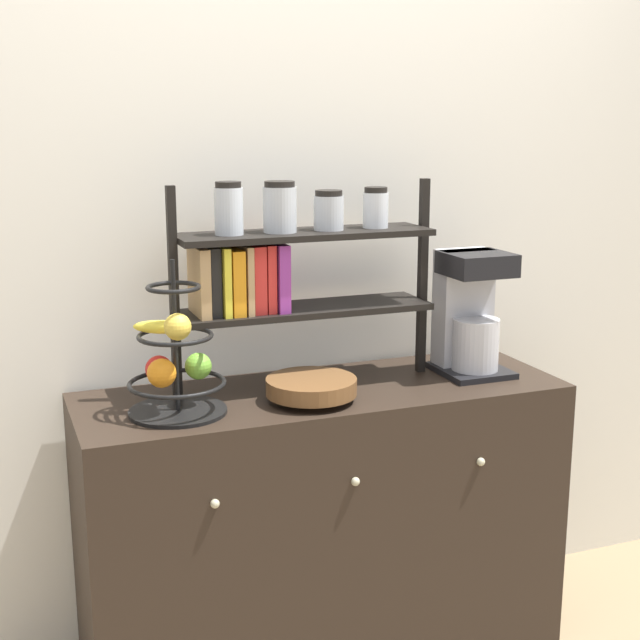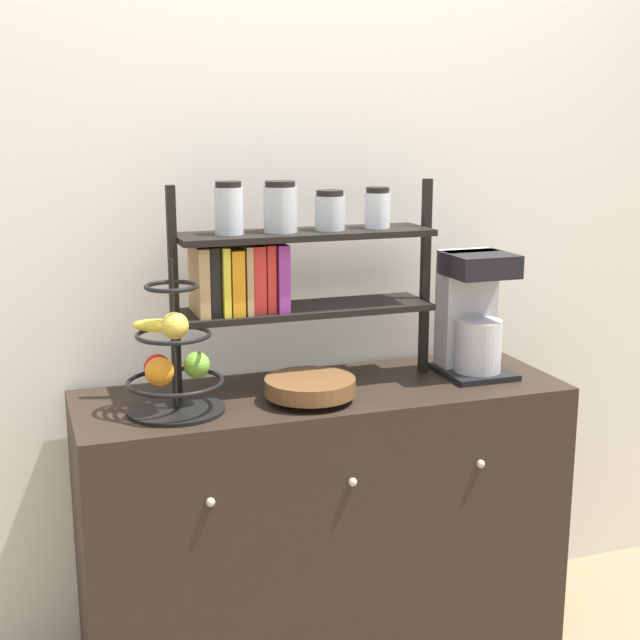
{
  "view_description": "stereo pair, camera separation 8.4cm",
  "coord_description": "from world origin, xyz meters",
  "views": [
    {
      "loc": [
        -0.89,
        -2.05,
        1.62
      ],
      "look_at": [
        -0.01,
        0.24,
        1.06
      ],
      "focal_mm": 50.0,
      "sensor_mm": 36.0,
      "label": 1
    },
    {
      "loc": [
        -0.81,
        -2.08,
        1.62
      ],
      "look_at": [
        -0.01,
        0.24,
        1.06
      ],
      "focal_mm": 50.0,
      "sensor_mm": 36.0,
      "label": 2
    }
  ],
  "objects": [
    {
      "name": "sideboard",
      "position": [
        0.0,
        0.24,
        0.43
      ],
      "size": [
        1.41,
        0.49,
        0.85
      ],
      "color": "black",
      "rests_on": "ground_plane"
    },
    {
      "name": "fruit_stand",
      "position": [
        -0.44,
        0.18,
        0.99
      ],
      "size": [
        0.26,
        0.26,
        0.41
      ],
      "color": "black",
      "rests_on": "sideboard"
    },
    {
      "name": "shelf_hutch",
      "position": [
        -0.11,
        0.31,
        1.22
      ],
      "size": [
        0.78,
        0.2,
        0.6
      ],
      "color": "black",
      "rests_on": "sideboard"
    },
    {
      "name": "coffee_maker",
      "position": [
        0.48,
        0.25,
        1.04
      ],
      "size": [
        0.2,
        0.22,
        0.37
      ],
      "color": "black",
      "rests_on": "sideboard"
    },
    {
      "name": "wooden_bowl",
      "position": [
        -0.07,
        0.15,
        0.89
      ],
      "size": [
        0.25,
        0.25,
        0.06
      ],
      "color": "brown",
      "rests_on": "sideboard"
    },
    {
      "name": "wall_back",
      "position": [
        0.0,
        0.52,
        1.3
      ],
      "size": [
        7.0,
        0.05,
        2.6
      ],
      "primitive_type": "cube",
      "color": "silver",
      "rests_on": "ground_plane"
    }
  ]
}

